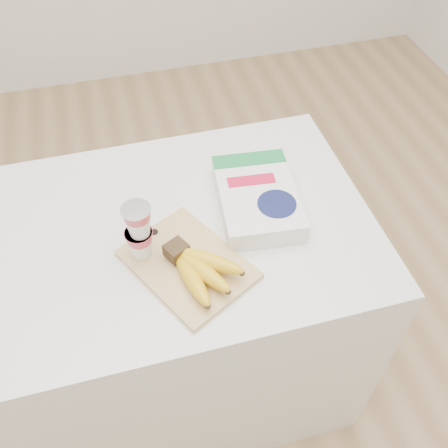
% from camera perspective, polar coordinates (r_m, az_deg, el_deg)
% --- Properties ---
extents(room, '(4.00, 4.00, 4.00)m').
position_cam_1_polar(room, '(0.90, -10.42, 23.81)').
color(room, tan).
rests_on(room, ground).
extents(table, '(1.04, 0.70, 0.78)m').
position_cam_1_polar(table, '(1.56, -5.56, -10.01)').
color(table, white).
rests_on(table, ground).
extents(cutting_board, '(0.32, 0.35, 0.01)m').
position_cam_1_polar(cutting_board, '(1.16, -4.18, -4.60)').
color(cutting_board, tan).
rests_on(cutting_board, table).
extents(bananas, '(0.17, 0.20, 0.06)m').
position_cam_1_polar(bananas, '(1.11, -2.86, -5.10)').
color(bananas, '#382816').
rests_on(bananas, cutting_board).
extents(yogurt_stack, '(0.07, 0.07, 0.15)m').
position_cam_1_polar(yogurt_stack, '(1.12, -9.71, -0.76)').
color(yogurt_stack, white).
rests_on(yogurt_stack, cutting_board).
extents(cereal_box, '(0.22, 0.30, 0.06)m').
position_cam_1_polar(cereal_box, '(1.27, 3.83, 2.98)').
color(cereal_box, white).
rests_on(cereal_box, table).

